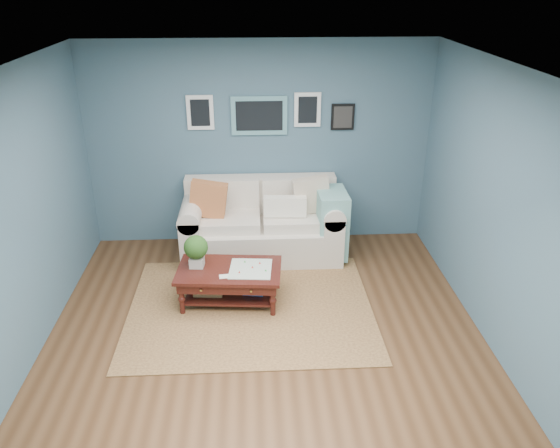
{
  "coord_description": "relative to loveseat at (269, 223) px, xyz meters",
  "views": [
    {
      "loc": [
        -0.1,
        -4.45,
        3.45
      ],
      "look_at": [
        0.19,
        1.0,
        0.9
      ],
      "focal_mm": 35.0,
      "sensor_mm": 36.0,
      "label": 1
    }
  ],
  "objects": [
    {
      "name": "room_shell",
      "position": [
        -0.09,
        -1.97,
        0.92
      ],
      "size": [
        5.0,
        5.02,
        2.7
      ],
      "color": "brown",
      "rests_on": "ground"
    },
    {
      "name": "loveseat",
      "position": [
        0.0,
        0.0,
        0.0
      ],
      "size": [
        2.11,
        0.96,
        1.08
      ],
      "color": "silver",
      "rests_on": "ground"
    },
    {
      "name": "coffee_table",
      "position": [
        -0.54,
        -1.16,
        -0.08
      ],
      "size": [
        1.2,
        0.77,
        0.81
      ],
      "rotation": [
        0.0,
        0.0,
        -0.09
      ],
      "color": "#37100F",
      "rests_on": "ground"
    },
    {
      "name": "area_rug",
      "position": [
        -0.25,
        -1.32,
        -0.43
      ],
      "size": [
        2.7,
        2.16,
        0.01
      ],
      "primitive_type": "cube",
      "color": "brown",
      "rests_on": "ground"
    }
  ]
}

